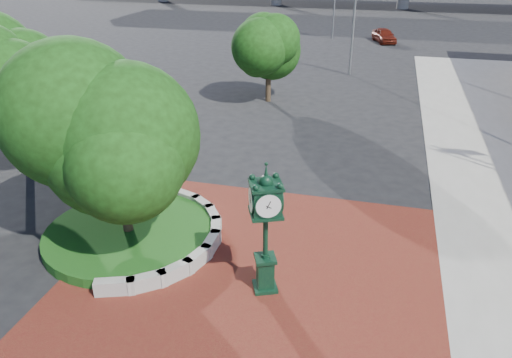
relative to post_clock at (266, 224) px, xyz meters
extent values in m
plane|color=black|center=(-0.54, 1.58, -2.38)|extent=(200.00, 200.00, 0.00)
cube|color=maroon|center=(-0.54, 0.58, -2.36)|extent=(12.00, 12.00, 0.04)
cube|color=#9E9B93|center=(-4.45, -1.43, -2.11)|extent=(1.29, 0.76, 0.54)
cube|color=#9E9B93|center=(-3.60, -0.96, -2.11)|extent=(1.20, 1.04, 0.54)
cube|color=#9E9B93|center=(-2.92, -0.26, -2.11)|extent=(1.00, 1.22, 0.54)
cube|color=#9E9B93|center=(-2.49, 0.61, -2.11)|extent=(0.71, 1.30, 0.54)
cube|color=#9E9B93|center=(-2.34, 1.58, -2.11)|extent=(0.35, 1.25, 0.54)
cube|color=#9E9B93|center=(-2.49, 2.54, -2.11)|extent=(0.71, 1.30, 0.54)
cube|color=#9E9B93|center=(-2.92, 3.41, -2.11)|extent=(1.00, 1.22, 0.54)
cube|color=#9E9B93|center=(-3.60, 4.12, -2.11)|extent=(1.20, 1.04, 0.54)
cube|color=#9E9B93|center=(-4.45, 4.58, -2.11)|extent=(1.29, 0.76, 0.54)
cylinder|color=#194B15|center=(-5.54, 1.58, -2.18)|extent=(6.10, 6.10, 0.40)
cylinder|color=#38281C|center=(-5.54, 1.58, -1.30)|extent=(0.36, 0.36, 2.17)
sphere|color=#17380F|center=(-5.54, 1.58, 1.35)|extent=(5.20, 5.20, 5.20)
cylinder|color=#38281C|center=(-13.54, 6.58, -1.16)|extent=(0.36, 0.36, 2.45)
sphere|color=#17380F|center=(-13.54, 6.58, 1.75)|extent=(5.60, 5.60, 5.60)
cylinder|color=#38281C|center=(-4.54, 19.58, -1.42)|extent=(0.36, 0.36, 1.92)
sphere|color=#17380F|center=(-4.54, 19.58, 0.86)|extent=(4.40, 4.40, 4.40)
cube|color=black|center=(0.00, 0.00, -2.31)|extent=(0.96, 0.96, 0.15)
cube|color=black|center=(0.00, 0.00, -1.74)|extent=(0.66, 0.66, 1.00)
cube|color=black|center=(0.00, 0.00, -1.21)|extent=(0.84, 0.84, 0.11)
cylinder|color=black|center=(0.00, 0.00, -0.38)|extent=(0.16, 0.16, 1.55)
cube|color=black|center=(0.00, 0.00, 0.86)|extent=(1.08, 1.08, 0.82)
cylinder|color=white|center=(0.17, -0.39, 0.86)|extent=(0.69, 0.34, 0.73)
cylinder|color=white|center=(-0.17, 0.39, 0.86)|extent=(0.69, 0.34, 0.73)
cylinder|color=white|center=(-0.39, -0.17, 0.86)|extent=(0.34, 0.69, 0.73)
cylinder|color=white|center=(0.39, 0.17, 0.86)|extent=(0.34, 0.69, 0.73)
sphere|color=black|center=(0.00, 0.00, 1.42)|extent=(0.40, 0.40, 0.40)
cone|color=black|center=(0.00, 0.00, 1.72)|extent=(0.16, 0.16, 0.46)
imported|color=#5F180D|center=(2.45, 43.03, -1.66)|extent=(3.02, 4.53, 1.43)
cylinder|color=slate|center=(0.17, 28.20, 2.73)|extent=(0.18, 0.18, 10.22)
camera|label=1|loc=(2.92, -12.36, 7.68)|focal=35.00mm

